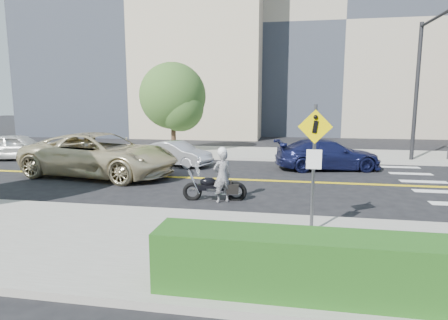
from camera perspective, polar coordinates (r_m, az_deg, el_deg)
ground_plane at (r=15.84m, az=-3.43°, el=-2.79°), size 120.00×120.00×0.00m
sidewalk_near at (r=8.98m, az=-14.95°, el=-11.90°), size 60.00×5.00×0.15m
sidewalk_far at (r=23.08m, az=0.93°, el=1.14°), size 60.00×5.00×0.15m
building_left at (r=40.58m, az=-10.60°, el=22.06°), size 22.00×14.00×25.00m
building_mid at (r=41.85m, az=16.80°, el=17.94°), size 18.00×14.00×20.00m
hedge at (r=6.74m, az=30.67°, el=-14.83°), size 9.00×0.90×1.00m
traffic_light at (r=21.17m, az=28.21°, el=11.86°), size 0.28×4.50×7.00m
pedestrian_sign at (r=8.86m, az=13.55°, el=0.51°), size 0.78×0.08×3.00m
motorcyclist at (r=11.97m, az=-0.28°, el=-2.27°), size 0.73×0.68×1.79m
motorcycle at (r=12.22m, az=-1.38°, el=-3.36°), size 2.09×0.93×1.23m
suv at (r=16.99m, az=-18.27°, el=0.79°), size 7.12×4.05×1.88m
parked_car_white at (r=23.60m, az=-28.87°, el=1.78°), size 4.52×2.64×1.45m
parked_car_silver at (r=18.96m, az=-7.22°, el=0.97°), size 3.89×2.50×1.21m
parked_car_blue at (r=18.40m, az=15.49°, el=0.81°), size 5.23×3.00×1.43m
tree_far_a at (r=23.51m, az=-7.83°, el=9.64°), size 4.08×4.08×5.57m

